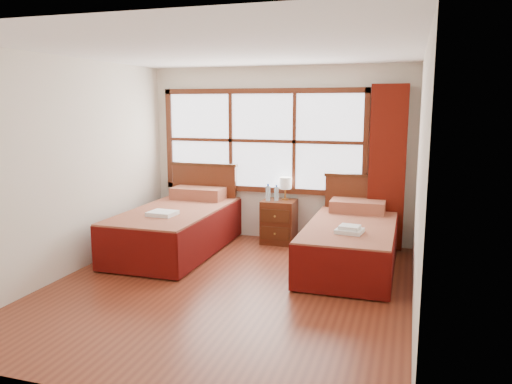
% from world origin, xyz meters
% --- Properties ---
extents(floor, '(4.50, 4.50, 0.00)m').
position_xyz_m(floor, '(0.00, 0.00, 0.00)').
color(floor, brown).
rests_on(floor, ground).
extents(ceiling, '(4.50, 4.50, 0.00)m').
position_xyz_m(ceiling, '(0.00, 0.00, 2.60)').
color(ceiling, white).
rests_on(ceiling, wall_back).
extents(wall_back, '(4.00, 0.00, 4.00)m').
position_xyz_m(wall_back, '(0.00, 2.25, 1.30)').
color(wall_back, silver).
rests_on(wall_back, floor).
extents(wall_left, '(0.00, 4.50, 4.50)m').
position_xyz_m(wall_left, '(-2.00, 0.00, 1.30)').
color(wall_left, silver).
rests_on(wall_left, floor).
extents(wall_right, '(0.00, 4.50, 4.50)m').
position_xyz_m(wall_right, '(2.00, 0.00, 1.30)').
color(wall_right, silver).
rests_on(wall_right, floor).
extents(window, '(3.16, 0.06, 1.56)m').
position_xyz_m(window, '(-0.25, 2.21, 1.50)').
color(window, white).
rests_on(window, wall_back).
extents(curtain, '(0.50, 0.16, 2.30)m').
position_xyz_m(curtain, '(1.60, 2.11, 1.17)').
color(curtain, '#5E1309').
rests_on(curtain, wall_back).
extents(bed_left, '(1.17, 2.27, 1.14)m').
position_xyz_m(bed_left, '(-1.18, 1.20, 0.35)').
color(bed_left, '#43200E').
rests_on(bed_left, floor).
extents(bed_right, '(1.09, 2.11, 1.06)m').
position_xyz_m(bed_right, '(1.24, 1.20, 0.32)').
color(bed_right, '#43200E').
rests_on(bed_right, floor).
extents(nightstand, '(0.48, 0.48, 0.64)m').
position_xyz_m(nightstand, '(0.08, 1.99, 0.32)').
color(nightstand, '#552412').
rests_on(nightstand, floor).
extents(towels_left, '(0.36, 0.32, 0.05)m').
position_xyz_m(towels_left, '(-1.17, 0.71, 0.64)').
color(towels_left, white).
rests_on(towels_left, bed_left).
extents(towels_right, '(0.34, 0.30, 0.09)m').
position_xyz_m(towels_right, '(1.27, 0.69, 0.61)').
color(towels_right, white).
rests_on(towels_right, bed_right).
extents(lamp, '(0.17, 0.17, 0.34)m').
position_xyz_m(lamp, '(0.15, 2.07, 0.88)').
color(lamp, '#BA853B').
rests_on(lamp, nightstand).
extents(bottle_near, '(0.07, 0.07, 0.25)m').
position_xyz_m(bottle_near, '(-0.07, 1.91, 0.76)').
color(bottle_near, '#ABCCDC').
rests_on(bottle_near, nightstand).
extents(bottle_far, '(0.06, 0.06, 0.23)m').
position_xyz_m(bottle_far, '(0.04, 1.97, 0.75)').
color(bottle_far, '#ABCCDC').
rests_on(bottle_far, nightstand).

